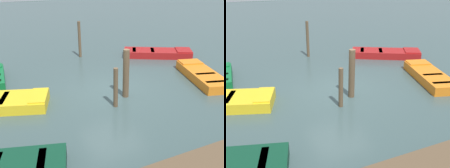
{
  "view_description": "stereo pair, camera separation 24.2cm",
  "coord_description": "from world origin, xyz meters",
  "views": [
    {
      "loc": [
        4.67,
        9.19,
        4.76
      ],
      "look_at": [
        0.0,
        0.0,
        0.35
      ],
      "focal_mm": 42.42,
      "sensor_mm": 36.0,
      "label": 1
    },
    {
      "loc": [
        4.45,
        9.29,
        4.76
      ],
      "look_at": [
        0.0,
        0.0,
        0.35
      ],
      "focal_mm": 42.42,
      "sensor_mm": 36.0,
      "label": 2
    }
  ],
  "objects": [
    {
      "name": "ground_plane",
      "position": [
        0.0,
        0.0,
        0.0
      ],
      "size": [
        80.0,
        80.0,
        0.0
      ],
      "primitive_type": "plane",
      "color": "#384C4C"
    },
    {
      "name": "rowboat_yellow",
      "position": [
        4.05,
        -0.49,
        0.22
      ],
      "size": [
        3.11,
        2.33,
        0.46
      ],
      "rotation": [
        0.0,
        0.0,
        2.78
      ],
      "color": "gold",
      "rests_on": "ground_plane"
    },
    {
      "name": "rowboat_orange",
      "position": [
        -4.46,
        0.68,
        0.22
      ],
      "size": [
        2.24,
        3.74,
        0.46
      ],
      "rotation": [
        0.0,
        0.0,
        4.4
      ],
      "color": "orange",
      "rests_on": "ground_plane"
    },
    {
      "name": "rowboat_red",
      "position": [
        -4.76,
        -3.27,
        0.22
      ],
      "size": [
        4.07,
        3.15,
        0.46
      ],
      "rotation": [
        0.0,
        0.0,
        2.6
      ],
      "color": "maroon",
      "rests_on": "ground_plane"
    },
    {
      "name": "mooring_piling_far_left",
      "position": [
        -0.57,
        -5.33,
        1.06
      ],
      "size": [
        0.17,
        0.17,
        2.11
      ],
      "primitive_type": "cylinder",
      "color": "brown",
      "rests_on": "ground_plane"
    },
    {
      "name": "mooring_piling_mid_left",
      "position": [
        0.49,
        1.26,
        0.77
      ],
      "size": [
        0.17,
        0.17,
        1.55
      ],
      "primitive_type": "cylinder",
      "color": "brown",
      "rests_on": "ground_plane"
    },
    {
      "name": "mooring_piling_near_left",
      "position": [
        -0.28,
        0.67,
        1.0
      ],
      "size": [
        0.25,
        0.25,
        1.99
      ],
      "primitive_type": "cylinder",
      "color": "brown",
      "rests_on": "ground_plane"
    }
  ]
}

